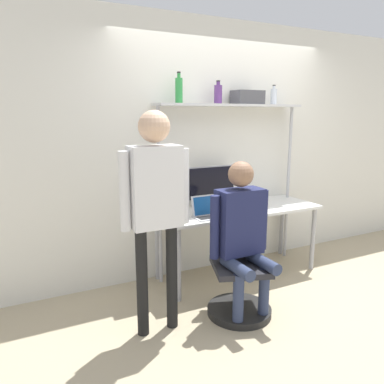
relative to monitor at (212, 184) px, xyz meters
name	(u,v)px	position (x,y,z in m)	size (l,w,h in m)	color
ground_plane	(256,286)	(0.23, -0.52, -0.99)	(12.00, 12.00, 0.00)	tan
wall_back	(222,148)	(0.23, 0.18, 0.36)	(8.00, 0.06, 2.70)	silver
desk	(238,215)	(0.23, -0.17, -0.33)	(1.78, 0.65, 0.74)	silver
shelf_unit	(231,132)	(0.23, 0.01, 0.55)	(1.69, 0.26, 1.83)	silver
monitor	(212,184)	(0.00, 0.00, 0.00)	(0.55, 0.17, 0.44)	#B7B7BC
laptop	(209,211)	(-0.21, -0.32, -0.19)	(0.33, 0.21, 0.21)	#BCBCC1
cell_phone	(231,213)	(0.05, -0.31, -0.24)	(0.07, 0.15, 0.01)	black
office_chair	(239,282)	(-0.21, -0.86, -0.71)	(0.59, 0.59, 0.92)	black
person_seated	(242,228)	(-0.22, -0.90, -0.20)	(0.56, 0.47, 1.35)	#2D3856
person_standing	(156,194)	(-0.95, -0.80, 0.14)	(0.55, 0.24, 1.75)	black
bottle_purple	(218,94)	(0.07, 0.01, 0.93)	(0.08, 0.08, 0.23)	#593372
bottle_green	(179,90)	(-0.37, 0.01, 0.96)	(0.07, 0.07, 0.30)	#2D8C3F
bottle_clear	(274,96)	(0.79, 0.01, 0.92)	(0.07, 0.07, 0.21)	silver
storage_box	(247,97)	(0.43, 0.01, 0.91)	(0.32, 0.21, 0.14)	#4C4C51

